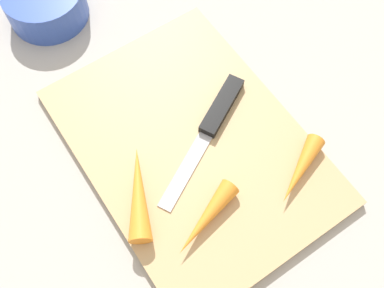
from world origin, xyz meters
TOP-DOWN VIEW (x-y plane):
  - ground_plane at (0.00, 0.00)m, footprint 1.40×1.40m
  - cutting_board at (0.00, 0.00)m, footprint 0.36×0.26m
  - knife at (-0.02, 0.05)m, footprint 0.11×0.19m
  - carrot_shortest at (0.11, 0.09)m, footprint 0.06×0.09m
  - carrot_longest at (0.02, -0.09)m, footprint 0.11×0.08m
  - carrot_medium at (0.09, -0.04)m, footprint 0.06×0.10m
  - small_bowl at (-0.30, -0.05)m, footprint 0.12×0.12m

SIDE VIEW (x-z plane):
  - ground_plane at x=0.00m, z-range 0.00..0.00m
  - cutting_board at x=0.00m, z-range 0.00..0.01m
  - knife at x=-0.02m, z-range 0.01..0.02m
  - carrot_shortest at x=0.11m, z-range 0.01..0.04m
  - carrot_medium at x=0.09m, z-range 0.01..0.04m
  - small_bowl at x=-0.30m, z-range 0.00..0.05m
  - carrot_longest at x=0.02m, z-range 0.01..0.04m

